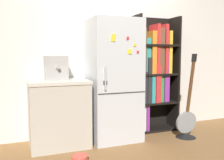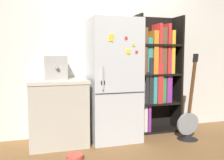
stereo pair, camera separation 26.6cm
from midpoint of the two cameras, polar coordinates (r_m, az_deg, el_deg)
The scene contains 8 objects.
ground_plane at distance 3.59m, azimuth -1.08°, elevation -13.81°, with size 16.00×16.00×0.00m, color olive.
wall_back at distance 3.83m, azimuth -3.61°, elevation 7.21°, with size 8.00×0.05×2.60m.
refrigerator at distance 3.53m, azimuth -1.87°, elevation -0.02°, with size 0.68×0.66×1.69m.
bookshelf at distance 3.97m, azimuth 7.23°, elevation 1.55°, with size 0.71×0.35×1.80m.
kitchen_counter at distance 3.42m, azimuth -14.34°, elevation -7.29°, with size 0.77×0.63×0.87m.
espresso_machine at distance 3.40m, azimuth -14.90°, elevation 2.71°, with size 0.29×0.30×0.31m.
guitar at distance 3.81m, azimuth 14.70°, elevation -10.08°, with size 0.33×0.30×1.22m.
pet_bowl at distance 2.98m, azimuth -10.05°, elevation -17.22°, with size 0.19×0.19×0.07m.
Camera 1 is at (-1.30, -3.13, 1.19)m, focal length 40.00 mm.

